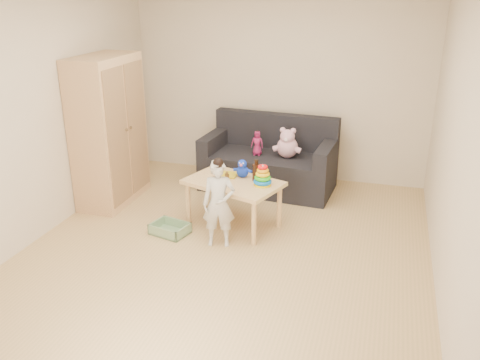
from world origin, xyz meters
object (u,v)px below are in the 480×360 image
(wardrobe, at_px, (109,131))
(sofa, at_px, (268,171))
(play_table, at_px, (233,203))
(toddler, at_px, (219,205))

(wardrobe, distance_m, sofa, 2.08)
(sofa, xyz_separation_m, play_table, (-0.11, -1.19, 0.03))
(wardrobe, height_order, play_table, wardrobe)
(wardrobe, distance_m, play_table, 1.78)
(toddler, bearing_deg, play_table, 75.03)
(play_table, bearing_deg, toddler, -90.97)
(play_table, relative_size, toddler, 1.12)
(sofa, relative_size, play_table, 1.67)
(wardrobe, height_order, sofa, wardrobe)
(wardrobe, distance_m, toddler, 1.85)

